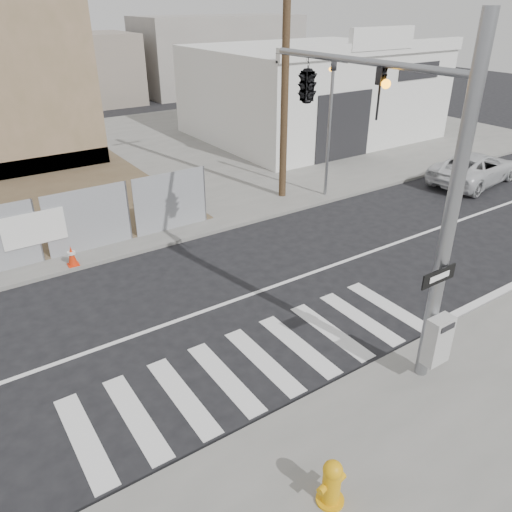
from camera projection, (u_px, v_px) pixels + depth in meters
ground at (208, 310)px, 12.99m from camera, size 100.00×100.00×0.00m
sidewalk_far at (62, 171)px, 23.26m from camera, size 50.00×20.00×0.12m
signal_pole at (349, 128)px, 10.53m from camera, size 0.96×5.87×7.00m
far_signal_pole at (330, 110)px, 18.75m from camera, size 0.16×0.20×5.60m
concrete_wall_right at (35, 98)px, 21.55m from camera, size 5.50×1.30×8.00m
auto_shop at (310, 91)px, 28.33m from camera, size 12.00×10.20×5.95m
utility_pole_right at (285, 61)px, 17.88m from camera, size 1.60×0.28×10.00m
fire_hydrant at (332, 482)px, 7.72m from camera, size 0.54×0.53×0.85m
suv at (474, 168)px, 21.65m from camera, size 5.09×2.88×1.34m
traffic_cone_d at (72, 256)px, 14.78m from camera, size 0.34×0.34×0.63m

